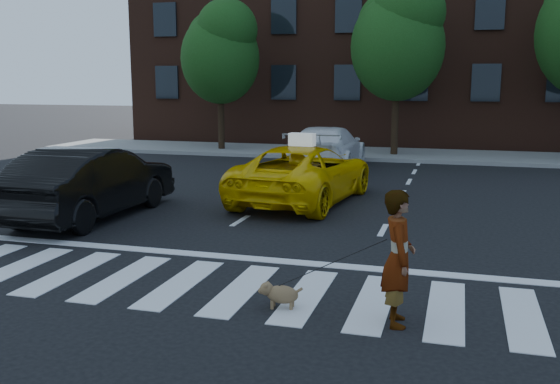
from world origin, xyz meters
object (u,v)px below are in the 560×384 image
at_px(tree_mid, 399,35).
at_px(woman, 398,258).
at_px(taxi, 304,173).
at_px(dog, 279,293).
at_px(white_suv, 327,148).
at_px(tree_left, 221,49).
at_px(black_sedan, 91,182).

distance_m(tree_mid, woman, 18.22).
distance_m(taxi, dog, 7.75).
distance_m(taxi, white_suv, 5.84).
relative_size(tree_left, tree_mid, 0.92).
height_order(taxi, black_sedan, black_sedan).
bearing_deg(white_suv, black_sedan, 67.38).
bearing_deg(dog, taxi, 96.64).
distance_m(black_sedan, dog, 7.26).
relative_size(white_suv, woman, 2.99).
bearing_deg(dog, tree_left, 108.86).
height_order(white_suv, woman, woman).
relative_size(tree_mid, woman, 4.00).
xyz_separation_m(black_sedan, white_suv, (3.60, 9.01, -0.05)).
relative_size(tree_mid, white_suv, 1.34).
xyz_separation_m(tree_mid, woman, (1.85, -17.69, -3.97)).
distance_m(woman, dog, 1.76).
relative_size(black_sedan, woman, 2.80).
xyz_separation_m(tree_left, dog, (7.73, -17.57, -4.23)).
distance_m(tree_left, tree_mid, 7.51).
xyz_separation_m(tree_mid, dog, (0.23, -17.57, -4.64)).
xyz_separation_m(tree_left, tree_mid, (7.50, -0.00, 0.41)).
distance_m(tree_mid, taxi, 10.89).
distance_m(tree_left, woman, 20.32).
relative_size(tree_left, white_suv, 1.23).
bearing_deg(dog, woman, -9.06).
bearing_deg(woman, dog, 75.26).
distance_m(tree_mid, dog, 18.18).
bearing_deg(taxi, tree_left, -51.52).
distance_m(taxi, black_sedan, 5.30).
relative_size(black_sedan, white_suv, 0.94).
height_order(black_sedan, dog, black_sedan).
bearing_deg(black_sedan, tree_left, -80.73).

